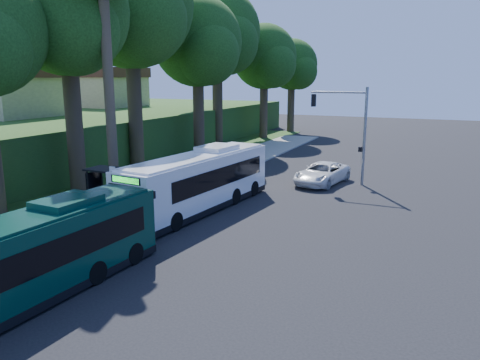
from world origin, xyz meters
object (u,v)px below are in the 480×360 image
at_px(teal_bus, 32,256).
at_px(bus_shelter, 112,181).
at_px(pickup, 322,173).
at_px(white_bus, 200,180).

bearing_deg(teal_bus, bus_shelter, 118.12).
xyz_separation_m(bus_shelter, teal_bus, (4.66, -9.98, -0.20)).
distance_m(teal_bus, pickup, 22.54).
xyz_separation_m(white_bus, teal_bus, (0.21, -12.42, -0.14)).
relative_size(bus_shelter, pickup, 0.58).
xyz_separation_m(bus_shelter, white_bus, (4.45, 2.44, -0.06)).
height_order(white_bus, pickup, white_bus).
bearing_deg(pickup, white_bus, -106.60).
distance_m(white_bus, pickup, 10.82).
bearing_deg(bus_shelter, pickup, 52.44).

